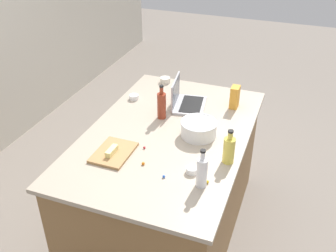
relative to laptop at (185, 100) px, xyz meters
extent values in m
plane|color=slate|center=(-0.40, -0.01, -0.95)|extent=(12.00, 12.00, 0.00)
cube|color=olive|center=(-0.40, -0.01, -0.51)|extent=(1.59, 1.00, 0.87)
cube|color=tan|center=(-0.40, -0.01, -0.06)|extent=(1.65, 1.06, 0.03)
cube|color=#B7B7BC|center=(0.01, -0.04, -0.04)|extent=(0.34, 0.27, 0.02)
cube|color=black|center=(0.01, -0.05, -0.03)|extent=(0.29, 0.19, 0.00)
cube|color=#B7B7BC|center=(-0.01, 0.08, 0.07)|extent=(0.30, 0.06, 0.20)
cube|color=#333842|center=(-0.01, 0.07, 0.07)|extent=(0.27, 0.04, 0.18)
cylinder|color=white|center=(-0.36, -0.21, 0.00)|extent=(0.24, 0.24, 0.10)
cylinder|color=black|center=(-0.36, -0.21, 0.01)|extent=(0.20, 0.20, 0.09)
torus|color=white|center=(-0.36, -0.21, 0.05)|extent=(0.25, 0.25, 0.01)
cylinder|color=#DBC64C|center=(-0.58, -0.47, 0.04)|extent=(0.07, 0.07, 0.17)
cylinder|color=#DBC64C|center=(-0.58, -0.47, 0.14)|extent=(0.03, 0.03, 0.05)
cylinder|color=black|center=(-0.58, -0.47, 0.17)|extent=(0.03, 0.03, 0.01)
cylinder|color=maroon|center=(-0.23, 0.10, 0.05)|extent=(0.06, 0.06, 0.19)
cylinder|color=maroon|center=(-0.23, 0.10, 0.17)|extent=(0.03, 0.03, 0.05)
cylinder|color=black|center=(-0.23, 0.10, 0.21)|extent=(0.03, 0.03, 0.01)
cylinder|color=white|center=(-0.85, -0.38, 0.04)|extent=(0.06, 0.06, 0.18)
cylinder|color=white|center=(-0.85, -0.38, 0.16)|extent=(0.03, 0.03, 0.05)
cylinder|color=black|center=(-0.85, -0.38, 0.19)|extent=(0.03, 0.03, 0.01)
cube|color=#AD7F4C|center=(-0.75, 0.22, -0.04)|extent=(0.29, 0.22, 0.02)
cube|color=#F4E58C|center=(-0.77, 0.22, -0.01)|extent=(0.11, 0.04, 0.04)
cylinder|color=beige|center=(0.34, 0.29, -0.02)|extent=(0.09, 0.09, 0.04)
cylinder|color=white|center=(-0.76, -0.29, -0.03)|extent=(0.07, 0.07, 0.04)
cylinder|color=white|center=(-0.04, 0.41, -0.03)|extent=(0.07, 0.07, 0.04)
cube|color=gold|center=(0.11, -0.35, 0.04)|extent=(0.09, 0.06, 0.17)
sphere|color=blue|center=(-0.86, -0.16, -0.04)|extent=(0.02, 0.02, 0.02)
sphere|color=yellow|center=(-0.82, -0.40, -0.04)|extent=(0.02, 0.02, 0.02)
sphere|color=orange|center=(-0.79, 0.00, -0.04)|extent=(0.02, 0.02, 0.02)
sphere|color=red|center=(-0.63, 0.07, -0.04)|extent=(0.02, 0.02, 0.02)
sphere|color=#CC3399|center=(0.21, -0.36, -0.04)|extent=(0.02, 0.02, 0.02)
camera|label=1|loc=(-2.48, -0.79, 1.37)|focal=41.40mm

